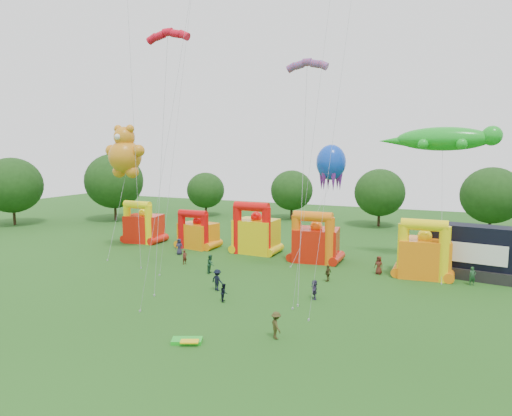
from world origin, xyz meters
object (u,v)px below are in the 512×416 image
at_px(gecko_kite, 442,177).
at_px(teddy_bear_kite, 121,182).
at_px(bouncy_castle_2, 255,233).
at_px(bouncy_castle_0, 143,226).
at_px(octopus_kite, 317,207).
at_px(spectator_4, 328,273).
at_px(stage_trailer, 474,252).
at_px(spectator_0, 179,247).

bearing_deg(gecko_kite, teddy_bear_kite, -167.68).
distance_m(teddy_bear_kite, gecko_kite, 37.00).
bearing_deg(bouncy_castle_2, bouncy_castle_0, -179.23).
relative_size(teddy_bear_kite, octopus_kite, 1.18).
relative_size(bouncy_castle_0, spectator_4, 3.58).
xyz_separation_m(stage_trailer, spectator_0, (-32.53, -3.42, -1.59)).
xyz_separation_m(bouncy_castle_2, spectator_0, (-8.08, -4.76, -1.49)).
height_order(bouncy_castle_2, spectator_0, bouncy_castle_2).
height_order(bouncy_castle_0, bouncy_castle_2, bouncy_castle_2).
xyz_separation_m(stage_trailer, gecko_kite, (-3.34, 2.62, 7.35)).
bearing_deg(gecko_kite, bouncy_castle_0, -177.73).
relative_size(stage_trailer, spectator_0, 4.43).
relative_size(spectator_0, spectator_4, 1.20).
distance_m(bouncy_castle_2, gecko_kite, 22.42).
bearing_deg(spectator_0, bouncy_castle_2, 19.11).
height_order(teddy_bear_kite, gecko_kite, teddy_bear_kite).
relative_size(bouncy_castle_2, octopus_kite, 0.48).
distance_m(bouncy_castle_0, gecko_kite, 38.84).
distance_m(bouncy_castle_0, spectator_4, 29.70).
relative_size(stage_trailer, teddy_bear_kite, 0.55).
xyz_separation_m(octopus_kite, spectator_0, (-15.77, -5.36, -5.12)).
distance_m(stage_trailer, teddy_bear_kite, 40.31).
bearing_deg(stage_trailer, bouncy_castle_0, 178.46).
xyz_separation_m(bouncy_castle_2, teddy_bear_kite, (-15.02, -6.61, 6.35)).
bearing_deg(bouncy_castle_0, teddy_bear_kite, -73.32).
bearing_deg(spectator_0, spectator_4, -22.46).
relative_size(bouncy_castle_0, spectator_0, 2.97).
bearing_deg(teddy_bear_kite, gecko_kite, 12.32).
bearing_deg(spectator_0, bouncy_castle_0, 141.56).
bearing_deg(bouncy_castle_0, gecko_kite, 2.27).
bearing_deg(octopus_kite, bouncy_castle_2, -175.49).
height_order(teddy_bear_kite, spectator_4, teddy_bear_kite).
bearing_deg(teddy_bear_kite, bouncy_castle_2, 23.76).
distance_m(bouncy_castle_0, bouncy_castle_2, 16.94).
xyz_separation_m(octopus_kite, spectator_4, (3.84, -9.21, -5.29)).
relative_size(stage_trailer, gecko_kite, 0.57).
bearing_deg(bouncy_castle_0, spectator_0, -27.08).
relative_size(gecko_kite, spectator_0, 7.81).
distance_m(bouncy_castle_2, spectator_0, 9.50).
bearing_deg(octopus_kite, teddy_bear_kite, -162.36).
xyz_separation_m(bouncy_castle_0, spectator_4, (28.46, -8.37, -1.42)).
bearing_deg(teddy_bear_kite, octopus_kite, 17.64).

